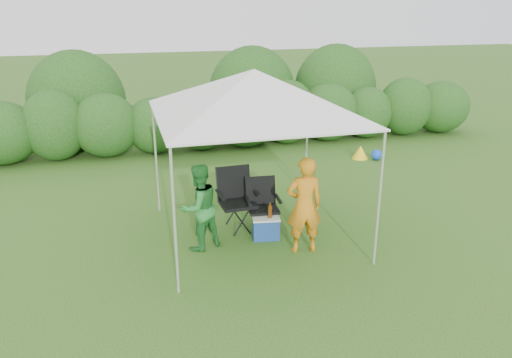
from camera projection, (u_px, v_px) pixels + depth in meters
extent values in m
plane|color=#3C6820|center=(262.00, 247.00, 8.22)|extent=(70.00, 70.00, 0.00)
ellipsoid|color=#28571C|center=(1.00, 133.00, 12.18)|extent=(1.80, 1.53, 1.57)
cylinder|color=#382616|center=(5.00, 158.00, 12.40)|extent=(0.12, 0.12, 0.30)
ellipsoid|color=#28571C|center=(54.00, 126.00, 12.45)|extent=(1.57, 1.34, 1.80)
cylinder|color=#382616|center=(58.00, 154.00, 12.70)|extent=(0.12, 0.12, 0.30)
ellipsoid|color=#28571C|center=(106.00, 126.00, 12.79)|extent=(1.72, 1.47, 1.65)
cylinder|color=#382616|center=(108.00, 151.00, 13.01)|extent=(0.12, 0.12, 0.30)
ellipsoid|color=#28571C|center=(155.00, 125.00, 13.12)|extent=(1.50, 1.28, 1.50)
cylinder|color=#382616|center=(156.00, 147.00, 13.32)|extent=(0.12, 0.12, 0.30)
ellipsoid|color=#28571C|center=(201.00, 118.00, 13.39)|extent=(1.65, 1.40, 1.73)
cylinder|color=#382616|center=(202.00, 144.00, 13.63)|extent=(0.12, 0.12, 0.30)
ellipsoid|color=#28571C|center=(245.00, 119.00, 13.72)|extent=(1.80, 1.53, 1.57)
cylinder|color=#382616|center=(246.00, 141.00, 13.93)|extent=(0.12, 0.12, 0.30)
ellipsoid|color=#28571C|center=(288.00, 112.00, 13.99)|extent=(1.58, 1.34, 1.80)
cylinder|color=#382616|center=(287.00, 138.00, 14.24)|extent=(0.12, 0.12, 0.30)
ellipsoid|color=#28571C|center=(329.00, 112.00, 14.32)|extent=(1.72, 1.47, 1.65)
cylinder|color=#382616|center=(327.00, 135.00, 14.55)|extent=(0.12, 0.12, 0.30)
ellipsoid|color=#28571C|center=(367.00, 113.00, 14.66)|extent=(1.50, 1.28, 1.50)
cylinder|color=#382616|center=(366.00, 132.00, 14.86)|extent=(0.12, 0.12, 0.30)
ellipsoid|color=#28571C|center=(405.00, 107.00, 14.93)|extent=(1.65, 1.40, 1.73)
cylinder|color=#382616|center=(403.00, 130.00, 15.16)|extent=(0.12, 0.12, 0.30)
ellipsoid|color=#28571C|center=(440.00, 107.00, 15.26)|extent=(1.80, 1.53, 1.57)
cylinder|color=#382616|center=(438.00, 127.00, 15.47)|extent=(0.12, 0.12, 0.30)
cylinder|color=silver|center=(175.00, 223.00, 6.59)|extent=(0.04, 0.04, 2.10)
cylinder|color=silver|center=(379.00, 201.00, 7.34)|extent=(0.04, 0.04, 2.10)
cylinder|color=silver|center=(156.00, 159.00, 9.32)|extent=(0.04, 0.04, 2.10)
cylinder|color=silver|center=(307.00, 147.00, 10.06)|extent=(0.04, 0.04, 2.10)
cube|color=white|center=(254.00, 114.00, 7.97)|extent=(3.10, 3.10, 0.03)
pyramid|color=white|center=(254.00, 91.00, 7.85)|extent=(3.10, 3.10, 0.70)
cube|color=black|center=(263.00, 209.00, 8.66)|extent=(0.55, 0.51, 0.05)
cube|color=black|center=(261.00, 190.00, 8.77)|extent=(0.52, 0.18, 0.49)
cube|color=black|center=(248.00, 201.00, 8.56)|extent=(0.08, 0.44, 0.03)
cube|color=black|center=(278.00, 199.00, 8.65)|extent=(0.08, 0.44, 0.03)
cylinder|color=black|center=(253.00, 226.00, 8.49)|extent=(0.02, 0.02, 0.41)
cylinder|color=black|center=(278.00, 224.00, 8.57)|extent=(0.02, 0.02, 0.41)
cylinder|color=black|center=(249.00, 216.00, 8.90)|extent=(0.02, 0.02, 0.41)
cylinder|color=black|center=(272.00, 214.00, 8.97)|extent=(0.02, 0.02, 0.41)
cube|color=black|center=(238.00, 204.00, 8.71)|extent=(0.62, 0.58, 0.06)
cube|color=black|center=(234.00, 182.00, 8.83)|extent=(0.60, 0.19, 0.57)
cube|color=black|center=(220.00, 195.00, 8.55)|extent=(0.08, 0.51, 0.03)
cube|color=black|center=(255.00, 191.00, 8.73)|extent=(0.08, 0.51, 0.03)
cylinder|color=black|center=(228.00, 224.00, 8.49)|extent=(0.03, 0.03, 0.48)
cylinder|color=black|center=(256.00, 220.00, 8.64)|extent=(0.03, 0.03, 0.48)
cylinder|color=black|center=(221.00, 213.00, 8.95)|extent=(0.03, 0.03, 0.48)
cylinder|color=black|center=(247.00, 209.00, 9.09)|extent=(0.03, 0.03, 0.48)
imported|color=orange|center=(304.00, 205.00, 7.84)|extent=(0.61, 0.43, 1.58)
imported|color=#2A8234|center=(199.00, 207.00, 7.96)|extent=(0.86, 0.79, 1.43)
cube|color=#21479A|center=(266.00, 228.00, 8.48)|extent=(0.48, 0.38, 0.36)
cube|color=silver|center=(266.00, 218.00, 8.42)|extent=(0.51, 0.40, 0.03)
cylinder|color=#592D0C|center=(270.00, 210.00, 8.35)|extent=(0.07, 0.07, 0.27)
cone|color=yellow|center=(360.00, 152.00, 12.83)|extent=(0.41, 0.41, 0.34)
sphere|color=blue|center=(376.00, 155.00, 12.72)|extent=(0.27, 0.27, 0.27)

